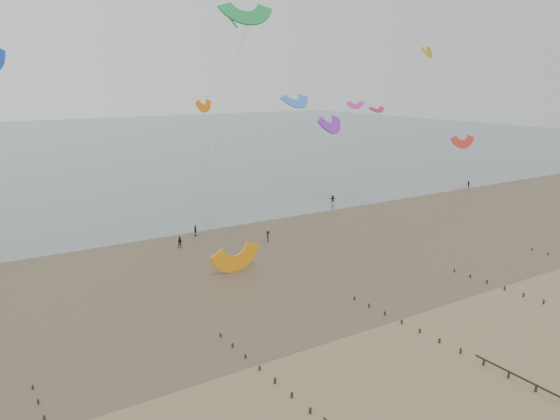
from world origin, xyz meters
The scene contains 5 objects.
ground centered at (0.00, 0.00, 0.00)m, with size 500.00×500.00×0.00m, color brown.
sea_and_shore centered at (-4.08, 34.40, 0.01)m, with size 500.00×665.00×0.03m.
kitesurfers centered at (15.54, 47.18, 0.90)m, with size 114.46×17.96×1.89m.
grounded_kite centered at (-2.97, 28.98, 0.00)m, with size 7.17×3.76×5.46m, color orange, non-canonical shape.
kites_airborne centered at (-10.42, 86.80, 23.47)m, with size 239.69×128.42×39.37m.
Camera 1 is at (-36.86, -34.80, 25.96)m, focal length 35.00 mm.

